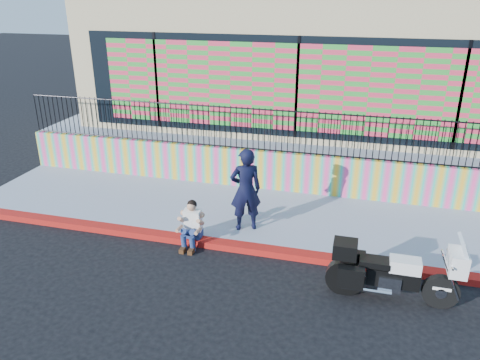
% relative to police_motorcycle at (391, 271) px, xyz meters
% --- Properties ---
extents(ground, '(90.00, 90.00, 0.00)m').
position_rel_police_motorcycle_xyz_m(ground, '(-2.62, 0.99, -0.61)').
color(ground, black).
rests_on(ground, ground).
extents(red_curb, '(16.00, 0.30, 0.15)m').
position_rel_police_motorcycle_xyz_m(red_curb, '(-2.62, 0.99, -0.54)').
color(red_curb, '#A20B15').
rests_on(red_curb, ground).
extents(sidewalk, '(16.00, 3.00, 0.15)m').
position_rel_police_motorcycle_xyz_m(sidewalk, '(-2.62, 2.64, -0.54)').
color(sidewalk, '#989FB6').
rests_on(sidewalk, ground).
extents(mural_wall, '(16.00, 0.20, 1.10)m').
position_rel_police_motorcycle_xyz_m(mural_wall, '(-2.62, 4.24, 0.09)').
color(mural_wall, '#FF4394').
rests_on(mural_wall, sidewalk).
extents(metal_fence, '(15.80, 0.04, 1.20)m').
position_rel_police_motorcycle_xyz_m(metal_fence, '(-2.62, 4.24, 1.24)').
color(metal_fence, black).
rests_on(metal_fence, mural_wall).
extents(elevated_platform, '(16.00, 10.00, 1.25)m').
position_rel_police_motorcycle_xyz_m(elevated_platform, '(-2.62, 9.34, 0.01)').
color(elevated_platform, '#989FB6').
rests_on(elevated_platform, ground).
extents(storefront_building, '(14.00, 8.06, 4.00)m').
position_rel_police_motorcycle_xyz_m(storefront_building, '(-2.62, 9.12, 2.63)').
color(storefront_building, tan).
rests_on(storefront_building, elevated_platform).
extents(police_motorcycle, '(2.35, 0.78, 1.47)m').
position_rel_police_motorcycle_xyz_m(police_motorcycle, '(0.00, 0.00, 0.00)').
color(police_motorcycle, black).
rests_on(police_motorcycle, ground).
extents(police_officer, '(0.85, 0.73, 1.98)m').
position_rel_police_motorcycle_xyz_m(police_officer, '(-3.21, 1.75, 0.53)').
color(police_officer, black).
rests_on(police_officer, sidewalk).
extents(seated_man, '(0.54, 0.71, 1.06)m').
position_rel_police_motorcycle_xyz_m(seated_man, '(-4.24, 0.85, -0.16)').
color(seated_man, navy).
rests_on(seated_man, ground).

